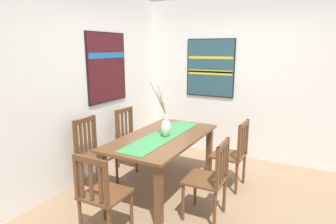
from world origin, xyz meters
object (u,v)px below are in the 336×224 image
painting_on_back_wall (107,68)px  painting_on_side_wall (210,68)px  chair_1 (102,194)px  chair_4 (233,153)px  chair_0 (210,178)px  dining_table (163,143)px  chair_2 (93,152)px  chair_3 (131,137)px  centerpiece_vase (166,125)px

painting_on_back_wall → painting_on_side_wall: bearing=-39.8°
chair_1 → painting_on_back_wall: size_ratio=0.86×
chair_1 → chair_4: chair_4 is taller
chair_0 → painting_on_back_wall: 2.30m
dining_table → chair_1: size_ratio=1.91×
dining_table → chair_2: chair_2 is taller
chair_4 → painting_on_side_wall: size_ratio=0.93×
chair_3 → centerpiece_vase: bearing=-115.8°
dining_table → chair_1: bearing=179.8°
chair_1 → painting_on_side_wall: bearing=-1.2°
centerpiece_vase → chair_3: bearing=64.2°
dining_table → painting_on_side_wall: size_ratio=1.72×
centerpiece_vase → chair_2: 1.05m
chair_4 → painting_on_back_wall: size_ratio=0.89×
centerpiece_vase → chair_4: centerpiece_vase is taller
dining_table → painting_on_side_wall: 1.86m
centerpiece_vase → chair_2: centerpiece_vase is taller
chair_0 → chair_4: (0.84, -0.02, 0.01)m
chair_2 → chair_4: size_ratio=1.03×
chair_1 → painting_on_back_wall: bearing=36.7°
centerpiece_vase → chair_0: (-0.40, -0.76, -0.40)m
chair_3 → chair_4: 1.64m
chair_2 → chair_4: 1.87m
dining_table → chair_3: (0.40, 0.81, -0.14)m
chair_0 → chair_2: (-0.04, 1.64, 0.02)m
painting_on_side_wall → chair_1: bearing=178.8°
chair_1 → chair_2: bearing=46.4°
dining_table → chair_1: 1.23m
chair_2 → painting_on_side_wall: 2.47m
chair_3 → painting_on_side_wall: size_ratio=0.93×
chair_3 → chair_4: chair_4 is taller
chair_0 → chair_1: 1.16m
chair_1 → painting_on_back_wall: (1.47, 1.09, 1.11)m
chair_2 → chair_4: bearing=-62.0°
chair_3 → painting_on_back_wall: 1.14m
chair_0 → chair_1: chair_0 is taller
chair_0 → dining_table: bearing=63.4°
chair_1 → painting_on_side_wall: (2.85, -0.06, 1.05)m
chair_0 → chair_4: size_ratio=0.97×
centerpiece_vase → chair_2: bearing=116.7°
chair_2 → centerpiece_vase: bearing=-63.3°
chair_2 → chair_4: chair_2 is taller
centerpiece_vase → chair_1: centerpiece_vase is taller
centerpiece_vase → chair_2: (-0.44, 0.87, -0.38)m
chair_3 → chair_4: size_ratio=1.00×
centerpiece_vase → chair_0: centerpiece_vase is taller
chair_1 → chair_4: (1.66, -0.84, 0.01)m
chair_0 → chair_3: (0.81, 1.62, 0.01)m
centerpiece_vase → dining_table: bearing=80.6°
dining_table → chair_2: bearing=118.4°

